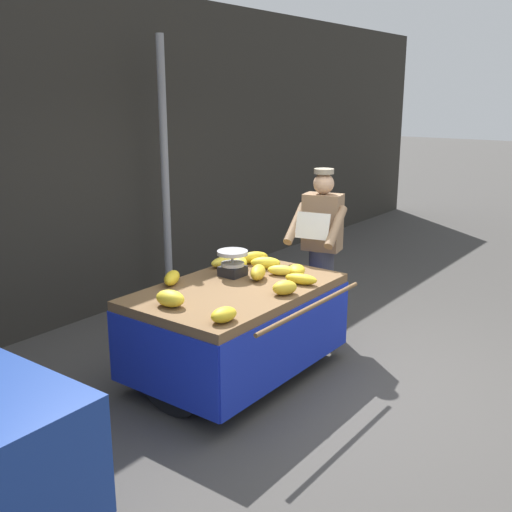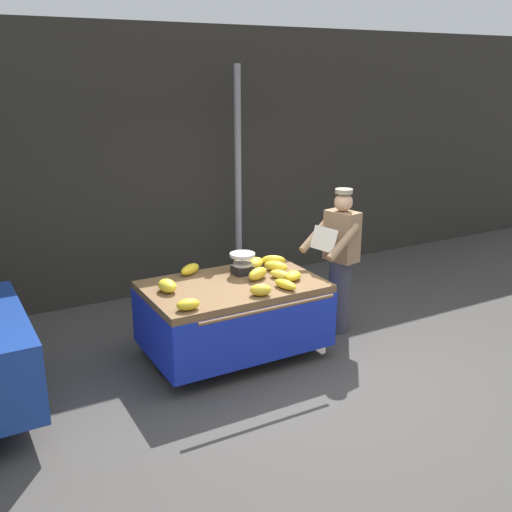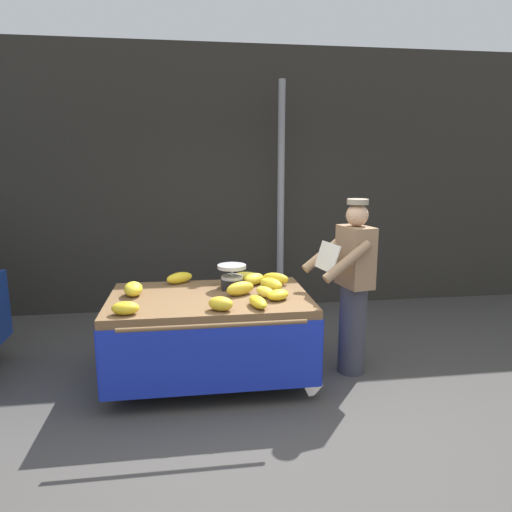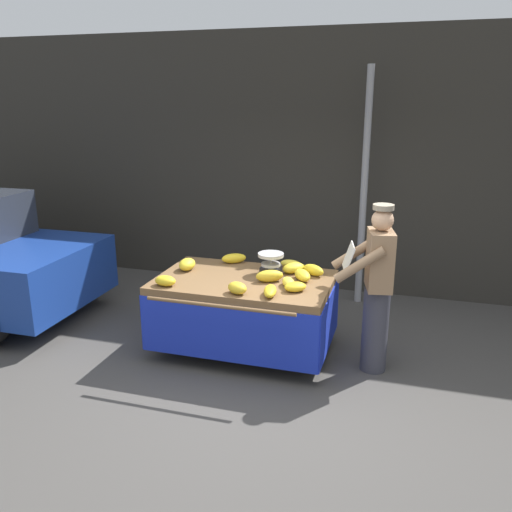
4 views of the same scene
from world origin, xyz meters
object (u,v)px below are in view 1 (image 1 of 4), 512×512
(street_pole, at_px, (165,176))
(banana_bunch_8, at_px, (254,258))
(banana_cart, at_px, (236,310))
(banana_bunch_4, at_px, (285,288))
(banana_bunch_5, at_px, (239,262))
(banana_bunch_2, at_px, (301,279))
(weighing_scale, at_px, (233,263))
(banana_bunch_1, at_px, (170,298))
(banana_bunch_9, at_px, (258,272))
(banana_bunch_3, at_px, (296,270))
(vendor_person, at_px, (321,251))
(banana_bunch_10, at_px, (223,262))
(banana_bunch_11, at_px, (265,263))
(banana_bunch_6, at_px, (172,278))
(banana_bunch_7, at_px, (224,315))
(banana_bunch_0, at_px, (281,270))

(street_pole, height_order, banana_bunch_8, street_pole)
(banana_cart, xyz_separation_m, banana_bunch_4, (0.08, -0.45, 0.27))
(banana_cart, height_order, banana_bunch_5, banana_bunch_5)
(banana_bunch_2, distance_m, banana_bunch_4, 0.32)
(weighing_scale, bearing_deg, banana_bunch_1, -172.17)
(banana_cart, bearing_deg, banana_bunch_9, -4.14)
(banana_bunch_3, height_order, vendor_person, vendor_person)
(street_pole, relative_size, banana_bunch_4, 14.32)
(street_pole, distance_m, banana_bunch_3, 2.22)
(banana_bunch_4, relative_size, banana_bunch_10, 0.79)
(banana_bunch_10, bearing_deg, banana_bunch_9, -103.09)
(weighing_scale, relative_size, banana_bunch_5, 1.05)
(banana_bunch_1, distance_m, banana_bunch_4, 0.95)
(banana_cart, height_order, banana_bunch_8, banana_bunch_8)
(banana_bunch_4, relative_size, banana_bunch_11, 0.76)
(street_pole, xyz_separation_m, banana_bunch_10, (-0.63, -1.38, -0.65))
(banana_bunch_3, xyz_separation_m, banana_bunch_11, (-0.00, 0.35, 0.01))
(banana_bunch_6, relative_size, banana_bunch_7, 1.28)
(street_pole, distance_m, banana_bunch_4, 2.58)
(banana_bunch_1, bearing_deg, street_pole, 45.52)
(banana_bunch_1, relative_size, banana_bunch_7, 1.13)
(banana_bunch_4, distance_m, banana_bunch_6, 1.00)
(banana_bunch_3, distance_m, banana_bunch_4, 0.58)
(banana_bunch_9, bearing_deg, banana_bunch_3, -32.41)
(banana_bunch_0, xyz_separation_m, banana_bunch_11, (0.09, 0.24, 0.01))
(street_pole, xyz_separation_m, banana_bunch_7, (-1.73, -2.30, -0.64))
(banana_bunch_2, distance_m, banana_bunch_7, 1.09)
(banana_bunch_10, xyz_separation_m, vendor_person, (0.97, -0.50, -0.01))
(banana_bunch_5, xyz_separation_m, banana_bunch_10, (-0.06, 0.14, -0.01))
(street_pole, bearing_deg, banana_bunch_9, -111.67)
(banana_bunch_0, xyz_separation_m, banana_bunch_4, (-0.43, -0.34, 0.01))
(banana_bunch_8, bearing_deg, banana_bunch_1, -170.94)
(weighing_scale, xyz_separation_m, vendor_person, (1.14, -0.25, -0.08))
(banana_bunch_2, xyz_separation_m, banana_bunch_9, (-0.11, 0.38, 0.02))
(banana_bunch_5, distance_m, banana_bunch_10, 0.15)
(street_pole, height_order, vendor_person, street_pole)
(banana_bunch_3, xyz_separation_m, banana_bunch_5, (-0.14, 0.56, 0.01))
(banana_bunch_10, bearing_deg, banana_bunch_11, -60.28)
(banana_bunch_5, bearing_deg, banana_bunch_11, -56.18)
(banana_bunch_2, bearing_deg, banana_bunch_4, -171.90)
(banana_bunch_9, bearing_deg, banana_bunch_0, -22.84)
(weighing_scale, bearing_deg, banana_bunch_3, -50.34)
(weighing_scale, bearing_deg, banana_bunch_4, -102.96)
(banana_cart, height_order, banana_bunch_10, banana_bunch_10)
(banana_bunch_1, relative_size, banana_bunch_4, 1.18)
(weighing_scale, height_order, banana_bunch_9, weighing_scale)
(banana_bunch_6, bearing_deg, banana_bunch_11, -22.34)
(weighing_scale, bearing_deg, banana_bunch_11, -15.09)
(street_pole, height_order, banana_bunch_5, street_pole)
(banana_cart, relative_size, banana_bunch_8, 6.71)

